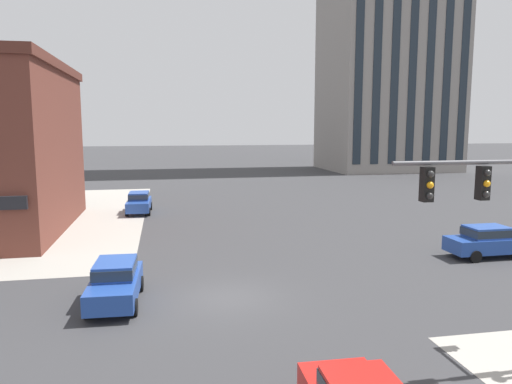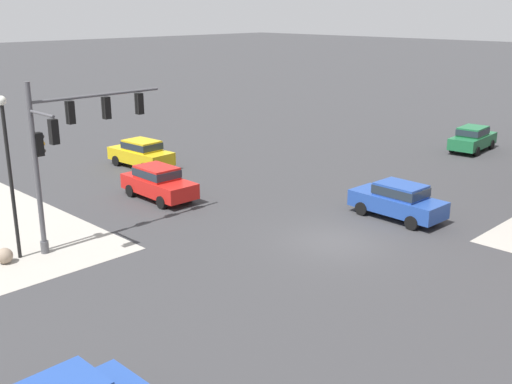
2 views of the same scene
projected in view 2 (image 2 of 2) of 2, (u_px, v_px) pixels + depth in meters
ground_plane at (335, 242)px, 25.40m from camera, size 320.00×320.00×0.00m
traffic_signal_main at (67, 140)px, 23.72m from camera, size 5.99×2.09×6.77m
bollard_sphere_curb_a at (5, 256)px, 23.18m from camera, size 0.61×0.61×0.61m
street_lamp_corner_near at (9, 161)px, 22.67m from camera, size 0.36×0.36×6.32m
car_main_southbound_near at (398, 199)px, 27.98m from camera, size 2.02×4.46×1.68m
car_main_southbound_far at (158, 181)px, 30.86m from camera, size 1.97×4.44×1.68m
car_cross_eastbound at (473, 138)px, 41.24m from camera, size 4.53×2.17×1.68m
car_parked_curb at (141, 152)px, 37.06m from camera, size 2.10×4.50×1.68m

